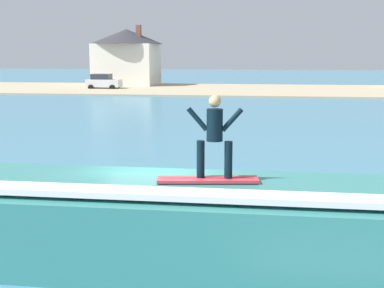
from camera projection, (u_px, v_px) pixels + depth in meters
name	position (u px, v px, depth m)	size (l,w,h in m)	color
ground_plane	(156.00, 237.00, 12.70)	(260.00, 260.00, 0.00)	teal
wave_crest	(173.00, 221.00, 11.22)	(10.88, 3.49, 1.77)	teal
surfboard	(208.00, 179.00, 10.74)	(2.06, 0.78, 0.06)	#D8333F
surfer	(215.00, 132.00, 10.61)	(1.12, 0.32, 1.65)	black
shoreline_bank	(248.00, 90.00, 62.33)	(120.00, 19.97, 0.17)	tan
car_near_shore	(103.00, 82.00, 63.63)	(3.95, 2.30, 1.86)	silver
house_with_chimney	(127.00, 55.00, 70.23)	(9.45, 9.45, 7.78)	silver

